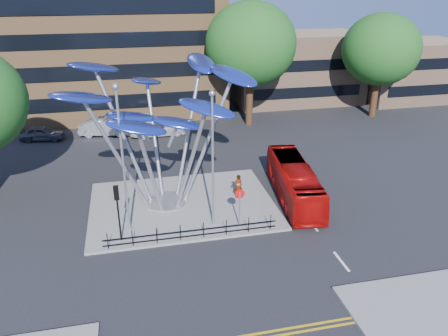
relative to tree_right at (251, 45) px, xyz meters
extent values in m
plane|color=black|center=(-8.00, -22.00, -8.04)|extent=(120.00, 120.00, 0.00)
cube|color=slate|center=(-9.00, -16.00, -7.96)|extent=(12.00, 9.00, 0.15)
cube|color=gold|center=(-8.00, -28.00, -8.03)|extent=(40.00, 0.12, 0.01)
cube|color=tan|center=(8.00, 8.00, -4.04)|extent=(15.00, 8.00, 8.00)
cube|color=tan|center=(22.00, 6.00, -4.54)|extent=(12.00, 8.00, 7.00)
cylinder|color=black|center=(0.00, 0.00, -5.18)|extent=(0.70, 0.70, 5.72)
ellipsoid|color=#134314|center=(0.00, 0.00, 0.02)|extent=(8.80, 8.80, 8.10)
cylinder|color=black|center=(14.00, 0.00, -5.51)|extent=(0.70, 0.70, 5.06)
ellipsoid|color=#134314|center=(14.00, 0.00, -0.91)|extent=(8.00, 8.00, 7.36)
cylinder|color=#9EA0A5|center=(-10.00, -15.50, -7.83)|extent=(2.80, 2.80, 0.12)
cylinder|color=#9EA0A5|center=(-11.20, -16.10, -3.99)|extent=(0.24, 0.24, 7.80)
ellipsoid|color=blue|center=(-14.40, -17.10, -0.09)|extent=(3.92, 2.95, 1.39)
cylinder|color=#9EA0A5|center=(-10.40, -16.50, -4.69)|extent=(0.24, 0.24, 6.40)
ellipsoid|color=blue|center=(-11.60, -18.70, -1.49)|extent=(3.47, 1.78, 1.31)
cylinder|color=#9EA0A5|center=(-9.40, -16.30, -4.39)|extent=(0.24, 0.24, 7.00)
ellipsoid|color=blue|center=(-7.60, -17.90, -0.89)|extent=(3.81, 3.11, 1.36)
cylinder|color=#9EA0A5|center=(-8.80, -15.50, -3.79)|extent=(0.24, 0.24, 8.20)
ellipsoid|color=blue|center=(-5.40, -15.10, 0.31)|extent=(3.52, 4.06, 1.44)
cylinder|color=#9EA0A5|center=(-9.20, -14.60, -3.59)|extent=(0.24, 0.24, 8.60)
ellipsoid|color=blue|center=(-7.00, -12.60, 0.71)|extent=(2.21, 3.79, 1.39)
cylinder|color=#9EA0A5|center=(-10.20, -14.50, -4.19)|extent=(0.24, 0.24, 7.40)
ellipsoid|color=blue|center=(-10.60, -11.90, -0.49)|extent=(3.02, 3.71, 1.34)
cylinder|color=#9EA0A5|center=(-11.00, -15.10, -3.49)|extent=(0.24, 0.24, 8.80)
ellipsoid|color=blue|center=(-13.80, -13.70, 0.91)|extent=(3.88, 3.60, 1.42)
ellipsoid|color=blue|center=(-11.80, -15.30, -1.89)|extent=(3.40, 1.96, 1.13)
ellipsoid|color=blue|center=(-9.10, -15.90, -2.29)|extent=(3.39, 2.16, 1.11)
cylinder|color=#9EA0A5|center=(-12.50, -18.50, -3.64)|extent=(0.14, 0.14, 8.50)
sphere|color=#9EA0A5|center=(-12.50, -18.50, 0.73)|extent=(0.36, 0.36, 0.36)
cylinder|color=#9EA0A5|center=(-7.50, -19.00, -3.89)|extent=(0.14, 0.14, 8.00)
sphere|color=#9EA0A5|center=(-7.50, -19.00, 0.23)|extent=(0.36, 0.36, 0.36)
cylinder|color=black|center=(-13.00, -19.50, -6.29)|extent=(0.10, 0.10, 3.20)
cube|color=black|center=(-13.00, -19.50, -4.89)|extent=(0.28, 0.18, 0.85)
sphere|color=#FF0C0C|center=(-13.00, -19.50, -4.61)|extent=(0.18, 0.18, 0.18)
cylinder|color=#9EA0A5|center=(-6.00, -19.50, -6.74)|extent=(0.08, 0.08, 2.30)
cylinder|color=red|center=(-6.00, -19.47, -5.74)|extent=(0.60, 0.04, 0.60)
cube|color=white|center=(-6.00, -19.45, -5.74)|extent=(0.42, 0.03, 0.10)
cylinder|color=black|center=(-13.70, -20.30, -7.39)|extent=(0.05, 0.05, 1.00)
cylinder|color=black|center=(-12.36, -20.30, -7.39)|extent=(0.05, 0.05, 1.00)
cylinder|color=black|center=(-11.01, -20.30, -7.39)|extent=(0.05, 0.05, 1.00)
cylinder|color=black|center=(-9.67, -20.30, -7.39)|extent=(0.05, 0.05, 1.00)
cylinder|color=black|center=(-8.33, -20.30, -7.39)|extent=(0.05, 0.05, 1.00)
cylinder|color=black|center=(-6.99, -20.30, -7.39)|extent=(0.05, 0.05, 1.00)
cylinder|color=black|center=(-5.64, -20.30, -7.39)|extent=(0.05, 0.05, 1.00)
cylinder|color=black|center=(-4.30, -20.30, -7.39)|extent=(0.05, 0.05, 1.00)
cube|color=black|center=(-9.00, -20.30, -7.34)|extent=(10.00, 0.06, 0.06)
cube|color=black|center=(-9.00, -20.30, -7.69)|extent=(10.00, 0.06, 0.06)
imported|color=#A30807|center=(-1.40, -16.46, -6.78)|extent=(3.23, 9.21, 2.51)
imported|color=gray|center=(-5.15, -15.80, -7.06)|extent=(0.67, 0.50, 1.66)
imported|color=#3E4045|center=(-20.04, -0.44, -7.35)|extent=(4.21, 2.23, 1.36)
imported|color=#B2B4BB|center=(-14.29, -0.26, -7.22)|extent=(5.18, 2.46, 1.64)
imported|color=silver|center=(-9.44, -1.27, -7.26)|extent=(5.56, 2.66, 1.56)
camera|label=1|loc=(-11.84, -41.57, 5.94)|focal=35.00mm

